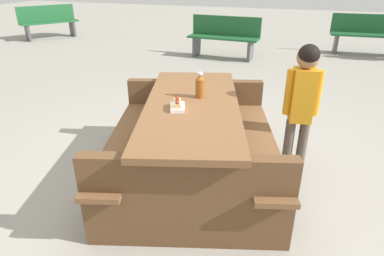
% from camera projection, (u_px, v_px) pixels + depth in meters
% --- Properties ---
extents(ground_plane, '(30.00, 30.00, 0.00)m').
position_uv_depth(ground_plane, '(192.00, 180.00, 3.07)').
color(ground_plane, gray).
rests_on(ground_plane, ground).
extents(picnic_table, '(2.12, 1.84, 0.75)m').
position_uv_depth(picnic_table, '(192.00, 136.00, 2.87)').
color(picnic_table, brown).
rests_on(picnic_table, ground).
extents(soda_bottle, '(0.08, 0.08, 0.22)m').
position_uv_depth(soda_bottle, '(200.00, 86.00, 2.83)').
color(soda_bottle, brown).
rests_on(soda_bottle, picnic_table).
extents(hotdog_tray, '(0.21, 0.17, 0.08)m').
position_uv_depth(hotdog_tray, '(177.00, 105.00, 2.62)').
color(hotdog_tray, white).
rests_on(hotdog_tray, picnic_table).
extents(child_in_coat, '(0.20, 0.30, 1.21)m').
position_uv_depth(child_in_coat, '(302.00, 96.00, 2.83)').
color(child_in_coat, brown).
rests_on(child_in_coat, ground).
extents(park_bench_near, '(0.50, 1.52, 0.85)m').
position_uv_depth(park_bench_near, '(224.00, 36.00, 7.11)').
color(park_bench_near, '#1E592D').
rests_on(park_bench_near, ground).
extents(park_bench_mid, '(0.46, 1.51, 0.85)m').
position_uv_depth(park_bench_mid, '(366.00, 34.00, 7.41)').
color(park_bench_mid, '#1E592D').
rests_on(park_bench_mid, ground).
extents(park_bench_far, '(1.46, 1.18, 0.85)m').
position_uv_depth(park_bench_far, '(49.00, 21.00, 9.15)').
color(park_bench_far, '#1E592D').
rests_on(park_bench_far, ground).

